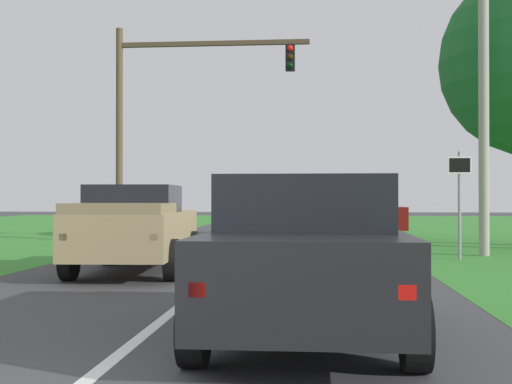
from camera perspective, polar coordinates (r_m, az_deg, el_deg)
name	(u,v)px	position (r m, az deg, el deg)	size (l,w,h in m)	color
ground_plane	(226,269)	(15.12, -2.51, -6.48)	(120.00, 120.00, 0.00)	#424244
red_suv_near	(306,252)	(7.72, 4.25, -5.07)	(2.29, 4.60, 1.81)	black
pickup_truck_lead	(135,227)	(14.40, -10.14, -2.94)	(2.40, 4.92, 1.84)	tan
traffic_light	(168,102)	(24.08, -7.45, 7.58)	(6.83, 0.40, 7.57)	brown
keep_moving_sign	(460,191)	(17.98, 16.81, 0.10)	(0.60, 0.09, 2.76)	gray
crossing_suv_far	(345,214)	(26.44, 7.51, -1.85)	(4.76, 2.07, 1.82)	maroon
utility_pole_right	(484,96)	(19.49, 18.67, 7.67)	(0.28, 0.28, 8.67)	#9E998E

